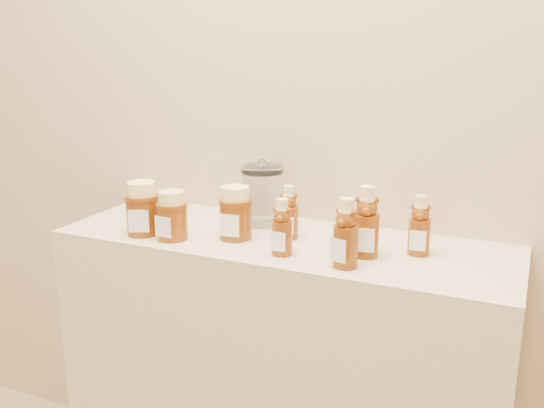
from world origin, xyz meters
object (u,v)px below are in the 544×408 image
at_px(honey_jar_left, 172,215).
at_px(glass_canister, 262,192).
at_px(bear_bottle_front_left, 282,223).
at_px(display_table, 282,390).
at_px(bear_bottle_back_left, 289,209).

distance_m(honey_jar_left, glass_canister, 0.27).
xyz_separation_m(bear_bottle_front_left, honey_jar_left, (-0.31, -0.01, -0.01)).
height_order(display_table, glass_canister, glass_canister).
bearing_deg(bear_bottle_front_left, display_table, 109.79).
relative_size(bear_bottle_back_left, glass_canister, 0.88).
xyz_separation_m(display_table, bear_bottle_front_left, (0.05, -0.11, 0.53)).
bearing_deg(glass_canister, display_table, -43.74).
bearing_deg(honey_jar_left, display_table, 27.95).
distance_m(display_table, bear_bottle_front_left, 0.54).
xyz_separation_m(display_table, honey_jar_left, (-0.26, -0.12, 0.51)).
relative_size(bear_bottle_front_left, honey_jar_left, 1.23).
distance_m(display_table, bear_bottle_back_left, 0.53).
distance_m(display_table, honey_jar_left, 0.59).
bearing_deg(bear_bottle_back_left, bear_bottle_front_left, -87.73).
height_order(bear_bottle_back_left, bear_bottle_front_left, bear_bottle_back_left).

